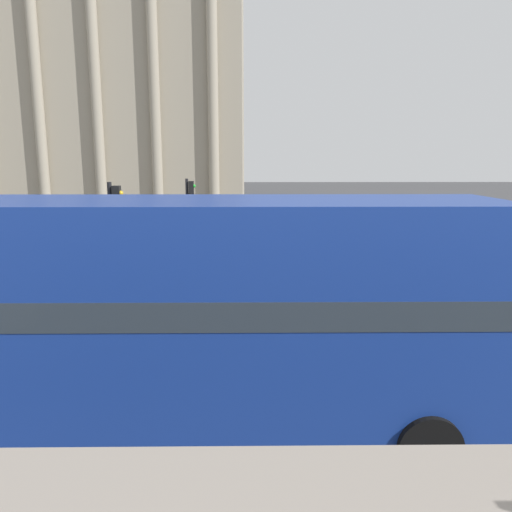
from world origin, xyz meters
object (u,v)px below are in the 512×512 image
at_px(plaza_building_left, 116,87).
at_px(traffic_light_mid, 189,212).
at_px(car_silver, 436,252).
at_px(pedestrian_grey, 232,213).
at_px(double_decker_bus, 157,309).
at_px(pedestrian_olive, 231,215).
at_px(pedestrian_white, 342,235).
at_px(car_white, 320,224).
at_px(traffic_light_near, 115,236).

bearing_deg(plaza_building_left, traffic_light_mid, -70.85).
height_order(car_silver, pedestrian_grey, pedestrian_grey).
relative_size(double_decker_bus, pedestrian_olive, 6.78).
bearing_deg(plaza_building_left, car_silver, -54.14).
xyz_separation_m(plaza_building_left, car_silver, (21.14, -29.25, -10.88)).
height_order(plaza_building_left, pedestrian_white, plaza_building_left).
bearing_deg(car_white, traffic_light_near, 70.20).
xyz_separation_m(double_decker_bus, plaza_building_left, (-11.39, 42.71, 9.29)).
bearing_deg(pedestrian_grey, pedestrian_olive, -71.96).
bearing_deg(car_silver, pedestrian_grey, 154.16).
distance_m(double_decker_bus, plaza_building_left, 45.17).
xyz_separation_m(car_white, pedestrian_white, (0.25, -6.13, 0.29)).
distance_m(plaza_building_left, traffic_light_near, 39.41).
height_order(double_decker_bus, traffic_light_near, traffic_light_near).
relative_size(plaza_building_left, traffic_light_mid, 6.39).
bearing_deg(traffic_light_mid, double_decker_bus, -85.66).
height_order(traffic_light_mid, pedestrian_white, traffic_light_mid).
distance_m(traffic_light_mid, pedestrian_white, 8.38).
bearing_deg(pedestrian_white, pedestrian_olive, -178.72).
distance_m(pedestrian_white, pedestrian_grey, 12.19).
distance_m(traffic_light_near, pedestrian_white, 14.14).
distance_m(traffic_light_mid, pedestrian_grey, 14.88).
xyz_separation_m(double_decker_bus, car_silver, (9.75, 13.46, -1.59)).
relative_size(plaza_building_left, pedestrian_white, 14.67).
relative_size(traffic_light_mid, car_silver, 0.94).
distance_m(traffic_light_mid, car_white, 12.47).
relative_size(traffic_light_near, pedestrian_grey, 2.48).
height_order(pedestrian_grey, pedestrian_olive, pedestrian_grey).
bearing_deg(pedestrian_olive, traffic_light_mid, -179.71).
height_order(plaza_building_left, car_white, plaza_building_left).
height_order(double_decker_bus, car_silver, double_decker_bus).
xyz_separation_m(plaza_building_left, pedestrian_grey, (11.68, -15.29, -10.62)).
bearing_deg(traffic_light_mid, car_white, 55.94).
bearing_deg(pedestrian_olive, pedestrian_grey, 5.34).
relative_size(traffic_light_mid, pedestrian_white, 2.30).
bearing_deg(pedestrian_white, pedestrian_grey, 177.35).
bearing_deg(traffic_light_near, traffic_light_mid, 80.88).
xyz_separation_m(car_silver, pedestrian_white, (-3.56, 3.30, 0.29)).
xyz_separation_m(plaza_building_left, pedestrian_white, (17.58, -25.95, -10.59)).
xyz_separation_m(traffic_light_near, pedestrian_white, (8.31, 11.31, -1.70)).
bearing_deg(plaza_building_left, pedestrian_grey, -52.64).
bearing_deg(traffic_light_near, pedestrian_grey, 83.75).
bearing_deg(traffic_light_mid, car_silver, 4.17).
height_order(traffic_light_near, pedestrian_white, traffic_light_near).
bearing_deg(double_decker_bus, traffic_light_mid, 92.41).
height_order(plaza_building_left, car_silver, plaza_building_left).
relative_size(traffic_light_mid, pedestrian_grey, 2.36).
bearing_deg(pedestrian_grey, pedestrian_white, -42.68).
bearing_deg(pedestrian_grey, car_silver, -37.52).
bearing_deg(pedestrian_olive, pedestrian_white, -141.45).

